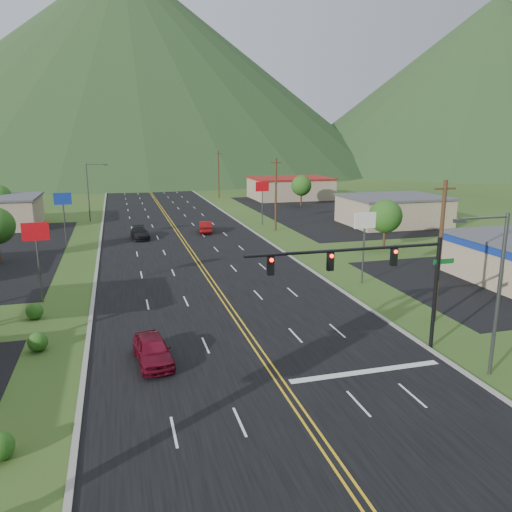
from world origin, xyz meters
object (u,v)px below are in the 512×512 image
object	(u,v)px
streetlight_west	(90,188)
car_dark_mid	(140,233)
traffic_signal	(378,269)
streetlight_east	(495,285)
car_red_far	(206,227)
car_red_near	(153,351)

from	to	relation	value
streetlight_west	car_dark_mid	distance (m)	17.90
traffic_signal	streetlight_west	bearing A→B (deg)	107.97
traffic_signal	streetlight_east	world-z (taller)	streetlight_east
traffic_signal	car_dark_mid	bearing A→B (deg)	106.30
traffic_signal	car_red_far	world-z (taller)	traffic_signal
car_red_near	car_red_far	distance (m)	40.97
car_red_far	streetlight_east	bearing A→B (deg)	107.62
streetlight_west	car_red_near	bearing A→B (deg)	-84.33
car_red_far	traffic_signal	bearing A→B (deg)	102.18
traffic_signal	car_dark_mid	size ratio (longest dim) A/B	2.65
traffic_signal	car_red_near	distance (m)	13.81
car_red_near	car_red_far	world-z (taller)	car_red_near
traffic_signal	streetlight_west	world-z (taller)	streetlight_west
traffic_signal	streetlight_east	xyz separation A→B (m)	(4.70, -4.00, -0.15)
traffic_signal	streetlight_east	bearing A→B (deg)	-40.39
streetlight_east	car_red_far	world-z (taller)	streetlight_east
car_red_near	traffic_signal	bearing A→B (deg)	-16.55
streetlight_east	car_dark_mid	size ratio (longest dim) A/B	1.82
streetlight_west	car_dark_mid	size ratio (longest dim) A/B	1.82
car_dark_mid	car_red_far	world-z (taller)	car_red_far
streetlight_west	car_dark_mid	xyz separation A→B (m)	(6.49, -16.07, -4.46)
streetlight_east	car_dark_mid	distance (m)	47.09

